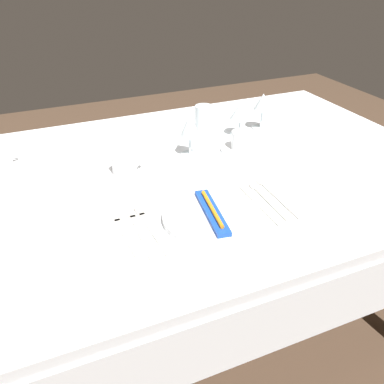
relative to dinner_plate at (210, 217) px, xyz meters
The scene contains 19 objects.
ground_plane 0.80m from the dinner_plate, 89.02° to the left, with size 6.00×6.00×0.00m, color #4C3828.
dining_table 0.29m from the dinner_plate, 89.02° to the left, with size 1.80×1.11×0.74m.
dinner_plate is the anchor object (origin of this frame).
toothbrush_package 0.02m from the dinner_plate, ahead, with size 0.07×0.21×0.02m.
fork_outer 0.16m from the dinner_plate, 169.83° to the left, with size 0.03×0.22×0.00m.
fork_inner 0.19m from the dinner_plate, behind, with size 0.03×0.22×0.00m.
fork_salad 0.22m from the dinner_plate, behind, with size 0.03×0.21×0.00m.
dinner_knife 0.16m from the dinner_plate, ahead, with size 0.02×0.22×0.00m.
spoon_soup 0.20m from the dinner_plate, 13.58° to the left, with size 0.03×0.21×0.01m.
spoon_dessert 0.23m from the dinner_plate, 13.00° to the left, with size 0.03×0.23×0.01m.
saucer_left 0.44m from the dinner_plate, 50.29° to the left, with size 0.14×0.14×0.01m, color white.
coffee_cup_left 0.44m from the dinner_plate, 50.12° to the left, with size 0.10×0.07×0.06m.
saucer_right 0.73m from the dinner_plate, 132.45° to the left, with size 0.13×0.13×0.01m, color white.
saucer_far 0.35m from the dinner_plate, 112.95° to the left, with size 0.13×0.13×0.01m, color white.
coffee_cup_far 0.35m from the dinner_plate, 112.67° to the left, with size 0.10×0.07×0.07m.
wine_glass_centre 0.58m from the dinner_plate, 53.71° to the left, with size 0.07×0.07×0.13m.
wine_glass_left 0.67m from the dinner_plate, 47.28° to the left, with size 0.07×0.07×0.14m.
wine_glass_right 0.40m from the dinner_plate, 74.60° to the left, with size 0.06×0.06×0.15m.
drink_tumbler 0.59m from the dinner_plate, 66.98° to the left, with size 0.07×0.07×0.10m.
Camera 1 is at (-0.41, -1.09, 1.36)m, focal length 39.29 mm.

